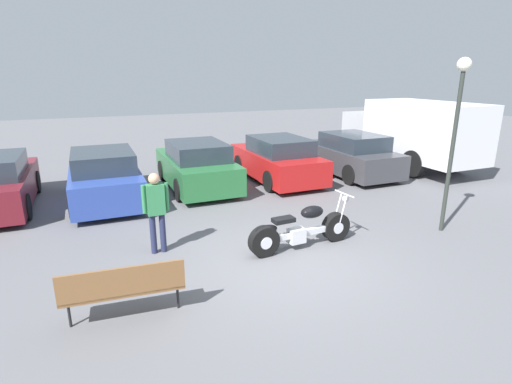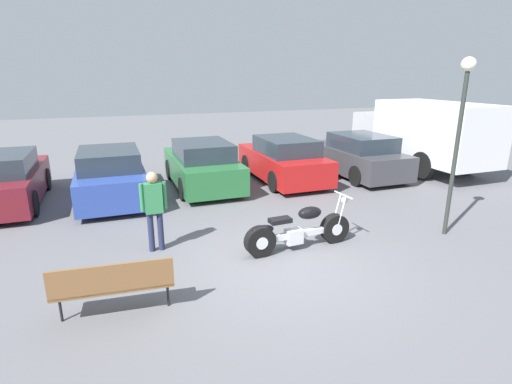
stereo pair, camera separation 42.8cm
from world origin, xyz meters
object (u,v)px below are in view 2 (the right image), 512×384
motorcycle (297,231)px  parked_car_maroon (3,181)px  delivery_truck (423,132)px  person_standing (154,205)px  parked_car_dark_grey (358,156)px  park_bench (113,283)px  parked_car_blue (111,175)px  lamp_post (461,115)px  parked_car_green (202,165)px  parked_car_red (283,160)px

motorcycle → parked_car_maroon: size_ratio=0.57×
delivery_truck → person_standing: 10.91m
parked_car_dark_grey → park_bench: size_ratio=2.37×
motorcycle → delivery_truck: delivery_truck is taller
parked_car_dark_grey → park_bench: (-8.29, -6.15, -0.14)m
parked_car_dark_grey → delivery_truck: delivery_truck is taller
park_bench → person_standing: bearing=68.5°
parked_car_blue → lamp_post: lamp_post is taller
parked_car_dark_grey → motorcycle: bearing=-133.9°
parked_car_dark_grey → delivery_truck: 2.82m
parked_car_dark_grey → lamp_post: lamp_post is taller
parked_car_blue → lamp_post: (6.97, -5.39, 1.96)m
parked_car_maroon → parked_car_dark_grey: 10.96m
parked_car_dark_grey → delivery_truck: bearing=-1.1°
parked_car_green → parked_car_dark_grey: bearing=-4.4°
parked_car_maroon → person_standing: (3.51, -4.38, 0.29)m
parked_car_maroon → delivery_truck: (13.68, -0.44, 0.72)m
parked_car_blue → delivery_truck: (10.94, -0.10, 0.72)m
delivery_truck → parked_car_maroon: bearing=178.2°
parked_car_maroon → parked_car_red: (8.21, -0.12, 0.00)m
parked_car_green → person_standing: 4.83m
parked_car_green → parked_car_dark_grey: 5.49m
parked_car_maroon → lamp_post: bearing=-30.5°
parked_car_maroon → parked_car_red: bearing=-0.8°
parked_car_green → parked_car_red: bearing=-3.0°
parked_car_maroon → parked_car_red: 8.21m
delivery_truck → lamp_post: 6.73m
lamp_post → delivery_truck: bearing=53.1°
motorcycle → parked_car_maroon: (-6.22, 5.31, 0.28)m
lamp_post → person_standing: bearing=167.7°
parked_car_green → park_bench: parked_car_green is taller
motorcycle → parked_car_maroon: parked_car_maroon is taller
parked_car_green → lamp_post: lamp_post is taller
parked_car_red → lamp_post: lamp_post is taller
parked_car_blue → parked_car_green: size_ratio=1.00×
parked_car_red → park_bench: parked_car_red is taller
parked_car_red → delivery_truck: size_ratio=0.72×
parked_car_dark_grey → person_standing: person_standing is taller
parked_car_red → park_bench: 8.49m
parked_car_blue → parked_car_dark_grey: 8.21m
person_standing → lamp_post: bearing=-12.3°
motorcycle → parked_car_red: parked_car_red is taller
parked_car_green → parked_car_red: size_ratio=1.00×
lamp_post → person_standing: 6.55m
motorcycle → parked_car_green: parked_car_green is taller
motorcycle → lamp_post: lamp_post is taller
parked_car_red → motorcycle: bearing=-111.0°
parked_car_dark_grey → parked_car_blue: bearing=179.6°
parked_car_maroon → parked_car_green: (5.48, 0.03, 0.00)m
parked_car_blue → parked_car_maroon: bearing=173.0°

